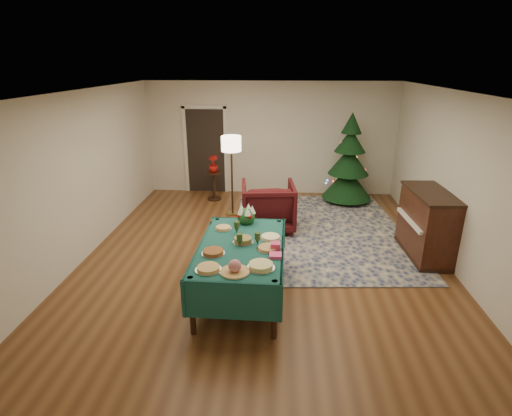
# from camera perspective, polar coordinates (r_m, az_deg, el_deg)

# --- Properties ---
(room_shell) EXTENTS (7.00, 7.00, 7.00)m
(room_shell) POSITION_cam_1_polar(r_m,az_deg,el_deg) (6.40, 1.23, 4.16)
(room_shell) COLOR #593319
(room_shell) RESTS_ON ground
(doorway) EXTENTS (1.08, 0.04, 2.16)m
(doorway) POSITION_cam_1_polar(r_m,az_deg,el_deg) (10.01, -7.20, 8.41)
(doorway) COLOR black
(doorway) RESTS_ON ground
(rug) EXTENTS (3.47, 4.40, 0.02)m
(rug) POSITION_cam_1_polar(r_m,az_deg,el_deg) (7.92, 8.98, -3.17)
(rug) COLOR #131F49
(rug) RESTS_ON ground
(buffet_table) EXTENTS (1.21, 2.03, 0.78)m
(buffet_table) POSITION_cam_1_polar(r_m,az_deg,el_deg) (5.51, -2.10, -6.76)
(buffet_table) COLOR black
(buffet_table) RESTS_ON ground
(platter_0) EXTENTS (0.32, 0.32, 0.05)m
(platter_0) POSITION_cam_1_polar(r_m,az_deg,el_deg) (4.84, -6.83, -8.57)
(platter_0) COLOR silver
(platter_0) RESTS_ON buffet_table
(platter_1) EXTENTS (0.36, 0.36, 0.17)m
(platter_1) POSITION_cam_1_polar(r_m,az_deg,el_deg) (4.74, -3.04, -8.52)
(platter_1) COLOR silver
(platter_1) RESTS_ON buffet_table
(platter_2) EXTENTS (0.34, 0.34, 0.06)m
(platter_2) POSITION_cam_1_polar(r_m,az_deg,el_deg) (4.85, 0.70, -8.28)
(platter_2) COLOR silver
(platter_2) RESTS_ON buffet_table
(platter_3) EXTENTS (0.31, 0.31, 0.05)m
(platter_3) POSITION_cam_1_polar(r_m,az_deg,el_deg) (5.21, -6.15, -6.28)
(platter_3) COLOR silver
(platter_3) RESTS_ON buffet_table
(platter_4) EXTENTS (0.30, 0.30, 0.04)m
(platter_4) POSITION_cam_1_polar(r_m,az_deg,el_deg) (5.30, 1.70, -5.76)
(platter_4) COLOR silver
(platter_4) RESTS_ON buffet_table
(platter_5) EXTENTS (0.29, 0.29, 0.07)m
(platter_5) POSITION_cam_1_polar(r_m,az_deg,el_deg) (5.49, -1.87, -4.62)
(platter_5) COLOR silver
(platter_5) RESTS_ON buffet_table
(platter_6) EXTENTS (0.30, 0.30, 0.04)m
(platter_6) POSITION_cam_1_polar(r_m,az_deg,el_deg) (5.62, 2.09, -4.20)
(platter_6) COLOR silver
(platter_6) RESTS_ON buffet_table
(platter_7) EXTENTS (0.25, 0.25, 0.04)m
(platter_7) POSITION_cam_1_polar(r_m,az_deg,el_deg) (5.93, -4.70, -2.87)
(platter_7) COLOR silver
(platter_7) RESTS_ON buffet_table
(goblet_0) EXTENTS (0.08, 0.08, 0.18)m
(goblet_0) POSITION_cam_1_polar(r_m,az_deg,el_deg) (5.76, -2.78, -2.74)
(goblet_0) COLOR #2D471E
(goblet_0) RESTS_ON buffet_table
(goblet_1) EXTENTS (0.08, 0.08, 0.18)m
(goblet_1) POSITION_cam_1_polar(r_m,az_deg,el_deg) (5.40, 0.23, -4.36)
(goblet_1) COLOR #2D471E
(goblet_1) RESTS_ON buffet_table
(goblet_2) EXTENTS (0.08, 0.08, 0.18)m
(goblet_2) POSITION_cam_1_polar(r_m,az_deg,el_deg) (5.36, -2.37, -4.54)
(goblet_2) COLOR #2D471E
(goblet_2) RESTS_ON buffet_table
(napkin_stack) EXTENTS (0.16, 0.16, 0.04)m
(napkin_stack) POSITION_cam_1_polar(r_m,az_deg,el_deg) (5.12, 2.80, -6.78)
(napkin_stack) COLOR #F74486
(napkin_stack) RESTS_ON buffet_table
(gift_box) EXTENTS (0.13, 0.13, 0.10)m
(gift_box) POSITION_cam_1_polar(r_m,az_deg,el_deg) (5.28, 2.81, -5.50)
(gift_box) COLOR #E23E69
(gift_box) RESTS_ON buffet_table
(centerpiece) EXTENTS (0.28, 0.28, 0.32)m
(centerpiece) POSITION_cam_1_polar(r_m,az_deg,el_deg) (6.10, -1.41, -0.98)
(centerpiece) COLOR #1E4C1E
(centerpiece) RESTS_ON buffet_table
(armchair) EXTENTS (1.09, 1.03, 1.03)m
(armchair) POSITION_cam_1_polar(r_m,az_deg,el_deg) (7.76, 1.73, 0.60)
(armchair) COLOR #3D0D10
(armchair) RESTS_ON ground
(floor_lamp) EXTENTS (0.41, 0.41, 1.69)m
(floor_lamp) POSITION_cam_1_polar(r_m,az_deg,el_deg) (8.28, -3.55, 8.47)
(floor_lamp) COLOR #A57F3F
(floor_lamp) RESTS_ON ground
(side_table) EXTENTS (0.38, 0.38, 0.67)m
(side_table) POSITION_cam_1_polar(r_m,az_deg,el_deg) (9.55, -6.01, 3.10)
(side_table) COLOR black
(side_table) RESTS_ON ground
(potted_plant) EXTENTS (0.22, 0.40, 0.22)m
(potted_plant) POSITION_cam_1_polar(r_m,az_deg,el_deg) (9.42, -6.11, 5.75)
(potted_plant) COLOR #9D0E0B
(potted_plant) RESTS_ON side_table
(christmas_tree) EXTENTS (1.31, 1.31, 2.07)m
(christmas_tree) POSITION_cam_1_polar(r_m,az_deg,el_deg) (9.44, 13.12, 6.30)
(christmas_tree) COLOR black
(christmas_tree) RESTS_ON ground
(piano) EXTENTS (0.68, 1.34, 1.14)m
(piano) POSITION_cam_1_polar(r_m,az_deg,el_deg) (7.23, 23.19, -2.26)
(piano) COLOR black
(piano) RESTS_ON ground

